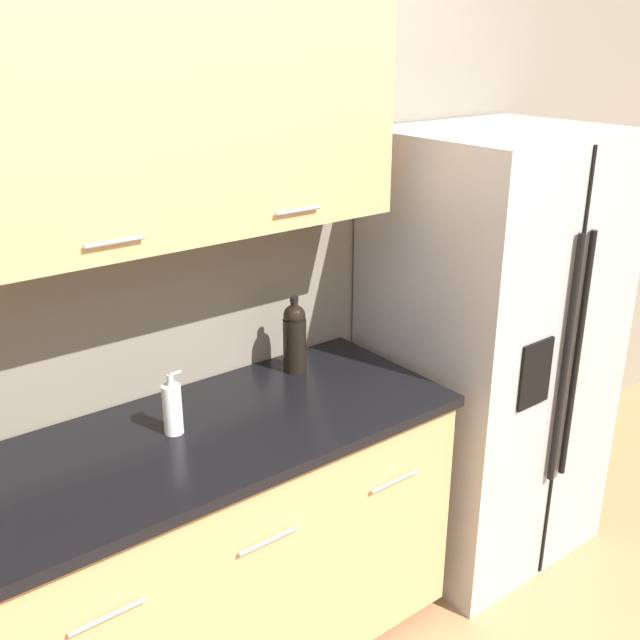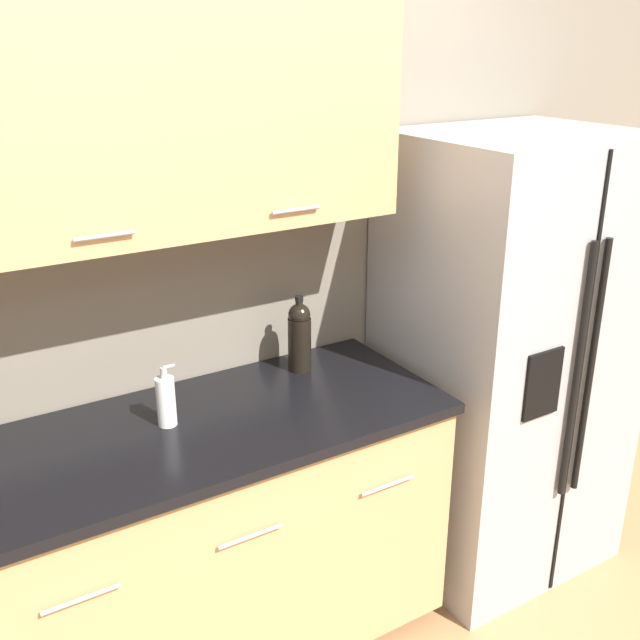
# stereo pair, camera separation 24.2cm
# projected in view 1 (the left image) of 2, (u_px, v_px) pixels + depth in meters

# --- Properties ---
(wall_back) EXTENTS (10.00, 0.39, 2.60)m
(wall_back) POSITION_uv_depth(u_px,v_px,m) (129.00, 237.00, 2.24)
(wall_back) COLOR gray
(wall_back) RESTS_ON ground_plane
(counter_unit) EXTENTS (2.03, 0.64, 0.93)m
(counter_unit) POSITION_uv_depth(u_px,v_px,m) (148.00, 582.00, 2.29)
(counter_unit) COLOR black
(counter_unit) RESTS_ON ground_plane
(refrigerator) EXTENTS (0.83, 0.73, 1.73)m
(refrigerator) POSITION_uv_depth(u_px,v_px,m) (489.00, 351.00, 2.97)
(refrigerator) COLOR #9E9EA0
(refrigerator) RESTS_ON ground_plane
(wine_bottle) EXTENTS (0.08, 0.08, 0.28)m
(wine_bottle) POSITION_uv_depth(u_px,v_px,m) (295.00, 336.00, 2.60)
(wine_bottle) COLOR black
(wine_bottle) RESTS_ON counter_unit
(soap_dispenser) EXTENTS (0.06, 0.06, 0.20)m
(soap_dispenser) POSITION_uv_depth(u_px,v_px,m) (172.00, 408.00, 2.21)
(soap_dispenser) COLOR white
(soap_dispenser) RESTS_ON counter_unit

